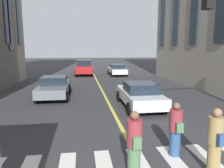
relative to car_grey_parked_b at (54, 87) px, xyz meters
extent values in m
cube|color=#D8C64C|center=(7.74, -3.36, -0.70)|extent=(80.00, 0.16, 0.01)
cube|color=silver|center=(-9.24, -5.36, -0.70)|extent=(2.40, 0.45, 0.01)
cube|color=silver|center=(-9.24, -4.36, -0.70)|extent=(2.40, 0.45, 0.01)
cube|color=slate|center=(-0.05, 0.00, -0.11)|extent=(4.40, 1.80, 0.55)
cube|color=#19232D|center=(0.17, 0.00, 0.42)|extent=(1.85, 1.58, 0.50)
cylinder|color=black|center=(-1.50, -0.86, -0.38)|extent=(0.64, 0.22, 0.64)
cylinder|color=black|center=(-1.50, 0.86, -0.38)|extent=(0.64, 0.22, 0.64)
cylinder|color=black|center=(1.40, -0.86, -0.38)|extent=(0.64, 0.22, 0.64)
cylinder|color=black|center=(1.40, 0.86, -0.38)|extent=(0.64, 0.22, 0.64)
cube|color=#B21E1E|center=(12.25, -2.10, 0.08)|extent=(4.70, 1.95, 0.80)
cube|color=#19232D|center=(12.25, -2.10, 0.83)|extent=(2.59, 1.72, 0.70)
cylinder|color=black|center=(10.70, -3.04, -0.32)|extent=(0.76, 0.27, 0.76)
cylinder|color=black|center=(10.70, -1.16, -0.32)|extent=(0.76, 0.27, 0.76)
cylinder|color=black|center=(13.80, -3.04, -0.32)|extent=(0.76, 0.27, 0.76)
cylinder|color=black|center=(13.80, -1.16, -0.32)|extent=(0.76, 0.27, 0.76)
cube|color=silver|center=(11.49, -6.15, -0.11)|extent=(4.40, 1.80, 0.55)
cube|color=#19232D|center=(11.27, -6.15, 0.42)|extent=(1.85, 1.58, 0.50)
cylinder|color=black|center=(12.94, -5.29, -0.38)|extent=(0.64, 0.22, 0.64)
cylinder|color=black|center=(12.94, -7.01, -0.38)|extent=(0.64, 0.22, 0.64)
cylinder|color=black|center=(10.04, -5.29, -0.38)|extent=(0.64, 0.22, 0.64)
cylinder|color=black|center=(10.04, -7.01, -0.38)|extent=(0.64, 0.22, 0.64)
cube|color=silver|center=(-3.13, -4.94, -0.11)|extent=(4.40, 1.80, 0.55)
cube|color=#19232D|center=(-3.35, -4.94, 0.42)|extent=(1.85, 1.58, 0.50)
cylinder|color=black|center=(-1.68, -4.07, -0.38)|extent=(0.64, 0.22, 0.64)
cylinder|color=black|center=(-1.68, -5.80, -0.38)|extent=(0.64, 0.22, 0.64)
cylinder|color=black|center=(-4.58, -4.07, -0.38)|extent=(0.64, 0.22, 0.64)
cylinder|color=black|center=(-4.58, -5.80, -0.38)|extent=(0.64, 0.22, 0.64)
cylinder|color=#997F4C|center=(-9.66, -5.07, -0.30)|extent=(0.32, 0.32, 0.81)
cylinder|color=#997F4C|center=(-9.66, -5.07, 0.45)|extent=(0.38, 0.38, 0.69)
sphere|color=#8C664C|center=(-9.66, -5.07, 0.91)|extent=(0.22, 0.22, 0.22)
cube|color=#2D4C7F|center=(-9.91, -5.07, 0.31)|extent=(0.12, 0.20, 0.28)
cylinder|color=#4C724C|center=(-9.49, -3.04, -0.31)|extent=(0.32, 0.32, 0.79)
cylinder|color=maroon|center=(-9.49, -3.04, 0.43)|extent=(0.38, 0.38, 0.67)
sphere|color=brown|center=(-9.49, -3.04, 0.87)|extent=(0.22, 0.22, 0.22)
cube|color=#4C724C|center=(-9.74, -3.04, 0.29)|extent=(0.12, 0.20, 0.28)
cylinder|color=#2D4C7F|center=(-8.62, -4.50, -0.32)|extent=(0.32, 0.32, 0.76)
cylinder|color=maroon|center=(-8.62, -4.50, 0.39)|extent=(0.38, 0.38, 0.65)
sphere|color=brown|center=(-8.62, -4.50, 0.82)|extent=(0.21, 0.21, 0.21)
cube|color=#4C724C|center=(-8.87, -4.50, 0.26)|extent=(0.12, 0.20, 0.28)
sphere|color=green|center=(-7.15, -6.17, 3.95)|extent=(0.18, 0.18, 0.18)
camera|label=1|loc=(-14.25, -1.80, 2.43)|focal=34.15mm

